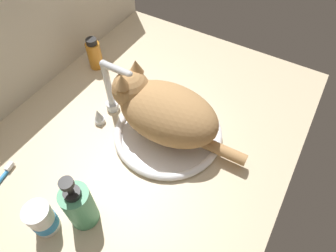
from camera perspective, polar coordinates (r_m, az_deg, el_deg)
name	(u,v)px	position (r cm, az deg, el deg)	size (l,w,h in cm)	color
countertop	(143,142)	(87.40, -4.98, -3.13)	(113.55, 82.72, 3.00)	#CCB793
backsplash_wall	(20,50)	(100.28, -26.91, 13.06)	(113.55, 2.40, 36.75)	beige
sink_basin	(168,132)	(86.11, 0.00, -1.25)	(31.89, 31.89, 2.22)	white
faucet	(112,93)	(89.22, -10.91, 6.42)	(16.34, 11.57, 19.23)	silver
cat	(161,109)	(79.78, -1.32, 3.26)	(18.82, 40.87, 18.58)	tan
soap_pump_bottle	(79,206)	(71.27, -16.92, -14.66)	(6.75, 6.75, 18.11)	#4C9E70
amber_bottle	(94,54)	(107.95, -14.16, 13.45)	(4.93, 4.93, 11.45)	#C67A23
pill_bottle	(43,219)	(75.41, -23.29, -16.38)	(6.03, 6.03, 9.36)	white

